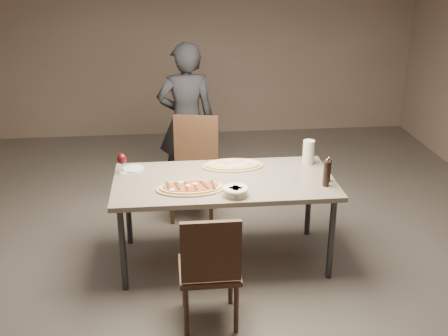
{
  "coord_description": "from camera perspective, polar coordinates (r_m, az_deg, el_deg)",
  "views": [
    {
      "loc": [
        -0.43,
        -4.19,
        2.55
      ],
      "look_at": [
        0.0,
        0.0,
        0.85
      ],
      "focal_mm": 45.0,
      "sensor_mm": 36.0,
      "label": 1
    }
  ],
  "objects": [
    {
      "name": "ham_pizza",
      "position": [
        4.83,
        0.89,
        0.31
      ],
      "size": [
        0.53,
        0.3,
        0.04
      ],
      "rotation": [
        0.0,
        0.0,
        0.19
      ],
      "color": "tan",
      "rests_on": "dining_table"
    },
    {
      "name": "carafe",
      "position": [
        4.92,
        8.58,
        1.6
      ],
      "size": [
        0.1,
        0.1,
        0.21
      ],
      "rotation": [
        0.0,
        0.0,
        0.13
      ],
      "color": "silver",
      "rests_on": "dining_table"
    },
    {
      "name": "diner",
      "position": [
        5.86,
        -3.84,
        4.79
      ],
      "size": [
        0.62,
        0.43,
        1.64
      ],
      "primitive_type": "imported",
      "rotation": [
        0.0,
        0.0,
        3.21
      ],
      "color": "black",
      "rests_on": "ground"
    },
    {
      "name": "side_plate",
      "position": [
        4.84,
        -9.18,
        -0.05
      ],
      "size": [
        0.17,
        0.17,
        0.01
      ],
      "rotation": [
        0.0,
        0.0,
        0.21
      ],
      "color": "white",
      "rests_on": "dining_table"
    },
    {
      "name": "dining_table",
      "position": [
        4.6,
        0.0,
        -1.81
      ],
      "size": [
        1.8,
        0.9,
        0.75
      ],
      "color": "slate",
      "rests_on": "ground"
    },
    {
      "name": "pepper_mill_left",
      "position": [
        4.59,
        10.53,
        -0.17
      ],
      "size": [
        0.05,
        0.05,
        0.21
      ],
      "rotation": [
        0.0,
        0.0,
        0.3
      ],
      "color": "black",
      "rests_on": "dining_table"
    },
    {
      "name": "oil_dish",
      "position": [
        4.87,
        1.46,
        0.43
      ],
      "size": [
        0.14,
        0.14,
        0.02
      ],
      "rotation": [
        0.0,
        0.0,
        0.38
      ],
      "color": "white",
      "rests_on": "dining_table"
    },
    {
      "name": "bread_basket",
      "position": [
        4.27,
        1.19,
        -2.3
      ],
      "size": [
        0.2,
        0.2,
        0.07
      ],
      "rotation": [
        0.0,
        0.0,
        -0.39
      ],
      "color": "beige",
      "rests_on": "dining_table"
    },
    {
      "name": "room",
      "position": [
        4.36,
        0.0,
        6.72
      ],
      "size": [
        7.0,
        7.0,
        7.0
      ],
      "color": "#5C564F",
      "rests_on": "ground"
    },
    {
      "name": "wine_glass",
      "position": [
        4.73,
        -10.33,
        0.85
      ],
      "size": [
        0.08,
        0.08,
        0.17
      ],
      "rotation": [
        0.0,
        0.0,
        0.28
      ],
      "color": "silver",
      "rests_on": "dining_table"
    },
    {
      "name": "chair_far",
      "position": [
        5.51,
        -2.98,
        0.7
      ],
      "size": [
        0.55,
        0.55,
        0.98
      ],
      "rotation": [
        0.0,
        0.0,
        2.95
      ],
      "color": "#422A1B",
      "rests_on": "ground"
    },
    {
      "name": "zucchini_pizza",
      "position": [
        4.39,
        -3.42,
        -2.01
      ],
      "size": [
        0.54,
        0.3,
        0.05
      ],
      "rotation": [
        0.0,
        0.0,
        0.38
      ],
      "color": "tan",
      "rests_on": "dining_table"
    },
    {
      "name": "chair_near",
      "position": [
        3.88,
        -1.44,
        -9.87
      ],
      "size": [
        0.42,
        0.42,
        0.89
      ],
      "rotation": [
        0.0,
        0.0,
        0.0
      ],
      "color": "#422A1B",
      "rests_on": "ground"
    },
    {
      "name": "pepper_mill_right",
      "position": [
        4.49,
        10.37,
        -0.52
      ],
      "size": [
        0.06,
        0.06,
        0.23
      ],
      "rotation": [
        0.0,
        0.0,
        0.0
      ],
      "color": "black",
      "rests_on": "dining_table"
    }
  ]
}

